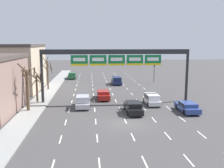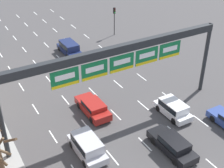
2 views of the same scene
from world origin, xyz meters
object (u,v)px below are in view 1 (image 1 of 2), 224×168
Objects in this scene: sign_gantry at (116,58)px; suv_silver at (83,101)px; car_blue at (187,107)px; tree_bare_closest at (37,85)px; car_black at (133,107)px; suv_navy at (117,80)px; car_green at (72,75)px; tree_bare_third at (27,86)px; traffic_light_near_gantry at (154,68)px; suv_white at (152,99)px; car_red at (103,94)px; tree_bare_second at (48,73)px.

sign_gantry is 5.05× the size of suv_silver.
tree_bare_closest reaches higher than car_blue.
car_black is at bearing -76.88° from sign_gantry.
suv_navy is 0.92× the size of tree_bare_closest.
suv_silver reaches higher than car_green.
sign_gantry is 17.28m from suv_navy.
suv_navy is 0.76× the size of tree_bare_third.
tree_bare_third is at bearing -133.81° from traffic_light_near_gantry.
suv_white is 0.81× the size of tree_bare_closest.
suv_silver is (-3.06, -4.89, 0.18)m from car_red.
traffic_light_near_gantry is at bearing 54.58° from suv_silver.
traffic_light_near_gantry is (5.83, 21.20, 2.27)m from suv_white.
sign_gantry is 7.98m from suv_silver.
tree_bare_third is at bearing 171.83° from car_black.
sign_gantry is 4.67× the size of car_green.
traffic_light_near_gantry reaches higher than suv_navy.
car_blue is 0.93× the size of car_black.
suv_white is at bearing -24.36° from sign_gantry.
car_green is at bearing 107.46° from sign_gantry.
sign_gantry is 5.00× the size of traffic_light_near_gantry.
traffic_light_near_gantry is at bearing 84.77° from car_blue.
suv_silver is at bearing -109.26° from suv_navy.
tree_bare_closest is at bearing -129.98° from suv_navy.
car_red is 0.98× the size of car_black.
suv_white is 22.11m from traffic_light_near_gantry.
car_black is 0.96× the size of tree_bare_closest.
car_black is 14.65m from tree_bare_closest.
sign_gantry reaches higher than car_blue.
traffic_light_near_gantry reaches higher than car_green.
suv_silver is 26.91m from traffic_light_near_gantry.
suv_white is at bearing 7.36° from tree_bare_third.
car_green is at bearing 116.97° from car_blue.
sign_gantry is at bearing 20.30° from tree_bare_third.
sign_gantry is 4.72× the size of suv_navy.
car_red is 1.02× the size of suv_navy.
tree_bare_closest reaches higher than suv_navy.
car_blue is at bearing -39.81° from car_red.
traffic_light_near_gantry reaches higher than suv_white.
car_blue is 25.65m from traffic_light_near_gantry.
suv_navy reaches higher than car_green.
car_blue is 1.04× the size of suv_silver.
suv_navy is at bearing 83.67° from sign_gantry.
car_green is at bearing 77.45° from tree_bare_second.
suv_navy is (-6.55, 22.65, 0.23)m from car_blue.
car_green is 15.89m from tree_bare_second.
suv_white is at bearing -65.24° from car_green.
sign_gantry reaches higher than tree_bare_closest.
sign_gantry is at bearing -72.54° from car_green.
car_green is (-3.36, 29.00, -0.13)m from suv_silver.
tree_bare_second is at bearing 116.34° from suv_silver.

